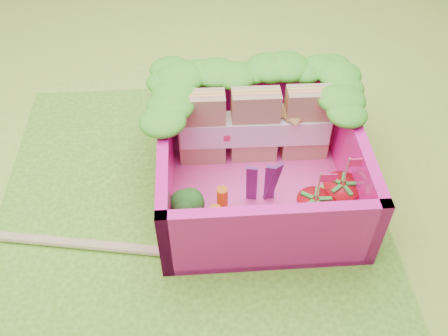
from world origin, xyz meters
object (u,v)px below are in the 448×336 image
bento_box (259,164)px  strawberry_right (340,197)px  sandwich_stack (256,126)px  broccoli (186,210)px  chopsticks (51,241)px  strawberry_left (313,211)px

bento_box → strawberry_right: (0.50, -0.25, -0.09)m
bento_box → sandwich_stack: size_ratio=1.22×
broccoli → strawberry_right: size_ratio=0.69×
bento_box → chopsticks: 1.43m
bento_box → chopsticks: bento_box is taller
sandwich_stack → strawberry_left: bearing=-65.3°
bento_box → chopsticks: (-1.37, -0.35, -0.25)m
sandwich_stack → broccoli: sandwich_stack is taller
broccoli → strawberry_left: (0.80, -0.01, -0.07)m
strawberry_right → chopsticks: (-1.87, -0.11, -0.16)m
broccoli → sandwich_stack: bearing=52.5°
strawberry_left → chopsticks: size_ratio=0.20×
sandwich_stack → broccoli: bearing=-127.5°
broccoli → strawberry_left: bearing=-0.5°
strawberry_right → chopsticks: bearing=-176.7°
sandwich_stack → chopsticks: 1.56m
broccoli → strawberry_left: size_ratio=0.71×
sandwich_stack → strawberry_right: bearing=-48.4°
sandwich_stack → strawberry_left: sandwich_stack is taller
broccoli → chopsticks: 0.90m
broccoli → strawberry_left: 0.80m
sandwich_stack → broccoli: 0.82m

